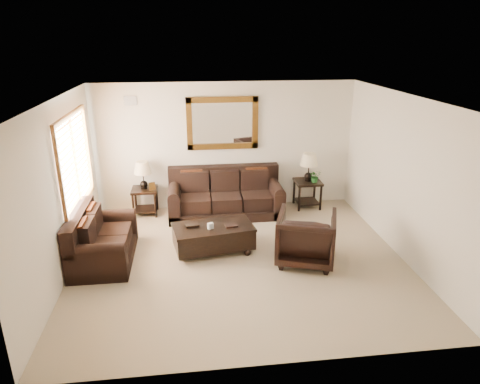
{
  "coord_description": "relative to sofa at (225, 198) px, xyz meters",
  "views": [
    {
      "loc": [
        -0.79,
        -6.37,
        3.58
      ],
      "look_at": [
        0.08,
        0.6,
        1.0
      ],
      "focal_mm": 32.0,
      "sensor_mm": 36.0,
      "label": 1
    }
  ],
  "objects": [
    {
      "name": "end_table_right",
      "position": [
        1.82,
        0.15,
        0.44
      ],
      "size": [
        0.55,
        0.55,
        1.22
      ],
      "color": "black",
      "rests_on": "room"
    },
    {
      "name": "room",
      "position": [
        0.06,
        -2.04,
        1.0
      ],
      "size": [
        5.51,
        5.01,
        2.71
      ],
      "color": "gray",
      "rests_on": "ground"
    },
    {
      "name": "armchair",
      "position": [
        1.14,
        -2.22,
        0.13
      ],
      "size": [
        1.16,
        1.12,
        0.95
      ],
      "primitive_type": "imported",
      "rotation": [
        0.0,
        0.0,
        2.81
      ],
      "color": "black",
      "rests_on": "floor"
    },
    {
      "name": "potted_plant",
      "position": [
        1.94,
        0.05,
        0.36
      ],
      "size": [
        0.29,
        0.32,
        0.21
      ],
      "primitive_type": "imported",
      "rotation": [
        0.0,
        0.0,
        0.2
      ],
      "color": "#215E20",
      "rests_on": "end_table_right"
    },
    {
      "name": "mirror",
      "position": [
        -0.0,
        0.43,
        1.5
      ],
      "size": [
        1.5,
        0.06,
        1.1
      ],
      "color": "#46290E",
      "rests_on": "room"
    },
    {
      "name": "loveseat",
      "position": [
        -2.26,
        -1.76,
        -0.02
      ],
      "size": [
        0.93,
        1.57,
        0.89
      ],
      "rotation": [
        0.0,
        0.0,
        1.57
      ],
      "color": "black",
      "rests_on": "room"
    },
    {
      "name": "window",
      "position": [
        -2.64,
        -1.14,
        1.2
      ],
      "size": [
        0.07,
        1.96,
        1.66
      ],
      "color": "white",
      "rests_on": "room"
    },
    {
      "name": "coffee_table",
      "position": [
        -0.36,
        -1.64,
        -0.06
      ],
      "size": [
        1.48,
        0.96,
        0.58
      ],
      "rotation": [
        0.0,
        0.0,
        0.17
      ],
      "color": "black",
      "rests_on": "room"
    },
    {
      "name": "end_table_left",
      "position": [
        -1.68,
        0.16,
        0.4
      ],
      "size": [
        0.52,
        0.52,
        1.15
      ],
      "color": "black",
      "rests_on": "room"
    },
    {
      "name": "air_vent",
      "position": [
        -1.84,
        0.44,
        2.0
      ],
      "size": [
        0.25,
        0.02,
        0.18
      ],
      "primitive_type": "cube",
      "color": "#999999",
      "rests_on": "room"
    },
    {
      "name": "sofa",
      "position": [
        0.0,
        0.0,
        0.0
      ],
      "size": [
        2.36,
        1.02,
        0.97
      ],
      "color": "black",
      "rests_on": "room"
    }
  ]
}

